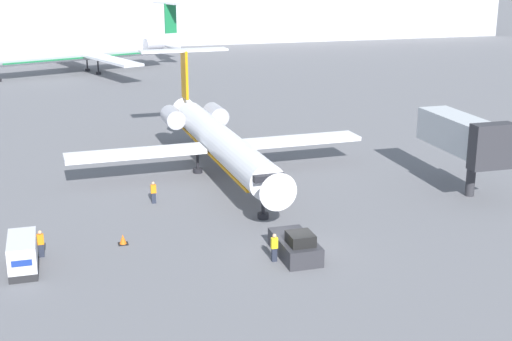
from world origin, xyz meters
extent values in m
plane|color=slate|center=(0.00, 0.00, 0.00)|extent=(600.00, 600.00, 0.00)
cube|color=#B2B2B7|center=(0.00, 120.00, 7.74)|extent=(180.00, 16.00, 15.48)
cylinder|color=white|center=(-0.46, 17.77, 2.92)|extent=(3.41, 23.42, 2.63)
cone|color=white|center=(-0.04, 5.05, 2.92)|extent=(2.70, 2.19, 2.63)
cube|color=black|center=(-0.06, 5.89, 3.38)|extent=(2.25, 0.77, 0.44)
cone|color=white|center=(-0.90, 30.87, 2.92)|extent=(2.46, 2.97, 2.36)
cube|color=orange|center=(-0.46, 17.77, 2.07)|extent=(3.07, 21.08, 0.20)
cube|color=white|center=(6.53, 19.17, 2.33)|extent=(11.53, 3.03, 0.36)
cube|color=white|center=(-7.53, 18.70, 2.33)|extent=(11.53, 3.03, 0.36)
cylinder|color=#ADADB7|center=(1.32, 27.63, 3.25)|extent=(1.88, 3.34, 1.77)
cylinder|color=#ADADB7|center=(-2.90, 27.49, 3.25)|extent=(1.88, 3.34, 1.77)
cube|color=orange|center=(-0.92, 31.45, 6.63)|extent=(0.31, 2.21, 4.79)
cube|color=white|center=(-0.92, 31.45, 9.02)|extent=(8.67, 2.09, 0.20)
cylinder|color=black|center=(-0.10, 7.10, 0.81)|extent=(0.24, 0.24, 1.61)
cylinder|color=black|center=(-0.10, 7.10, 0.20)|extent=(0.80, 0.80, 0.40)
cylinder|color=black|center=(-2.23, 19.47, 0.81)|extent=(0.24, 0.24, 1.61)
cylinder|color=black|center=(-2.23, 19.47, 0.20)|extent=(0.80, 0.80, 0.40)
cylinder|color=black|center=(1.18, 19.59, 0.81)|extent=(0.24, 0.24, 1.61)
cylinder|color=black|center=(1.18, 19.59, 0.20)|extent=(0.80, 0.80, 0.40)
cube|color=#2D2D33|center=(-0.12, 0.24, 0.57)|extent=(2.14, 4.44, 1.15)
cube|color=black|center=(-0.12, -0.74, 1.50)|extent=(1.50, 1.60, 0.70)
cube|color=black|center=(-0.12, 2.37, 0.40)|extent=(1.93, 0.30, 0.69)
cube|color=#232326|center=(-16.16, 2.72, 0.23)|extent=(1.61, 3.73, 0.45)
cube|color=silver|center=(-16.16, 2.72, 1.22)|extent=(1.61, 3.73, 1.54)
cube|color=navy|center=(-16.16, 0.83, 1.22)|extent=(1.13, 0.04, 0.36)
cube|color=#232838|center=(-1.61, -0.22, 0.43)|extent=(0.32, 0.20, 0.85)
cube|color=yellow|center=(-1.61, -0.22, 1.19)|extent=(0.40, 0.24, 0.68)
sphere|color=tan|center=(-1.61, -0.22, 1.66)|extent=(0.25, 0.25, 0.25)
cube|color=#232838|center=(-7.03, 12.57, 0.41)|extent=(0.32, 0.20, 0.81)
cube|color=orange|center=(-7.03, 12.57, 1.13)|extent=(0.40, 0.24, 0.64)
sphere|color=tan|center=(-7.03, 12.57, 1.57)|extent=(0.24, 0.24, 0.24)
cube|color=#232838|center=(-15.15, 4.43, 0.42)|extent=(0.32, 0.20, 0.83)
cube|color=orange|center=(-15.15, 4.43, 1.16)|extent=(0.40, 0.24, 0.66)
sphere|color=tan|center=(-15.15, 4.43, 1.62)|extent=(0.24, 0.24, 0.24)
cube|color=black|center=(-10.13, 5.10, 0.02)|extent=(0.63, 0.63, 0.04)
cone|color=orange|center=(-10.13, 5.10, 0.35)|extent=(0.45, 0.45, 0.62)
cylinder|color=silver|center=(-8.87, 79.10, 3.80)|extent=(27.62, 12.66, 3.34)
cone|color=silver|center=(6.11, 84.48, 3.80)|extent=(4.47, 4.07, 3.01)
cube|color=#19723F|center=(-8.87, 79.10, 2.71)|extent=(24.86, 11.40, 0.20)
cube|color=silver|center=(-4.51, 71.15, 3.05)|extent=(7.94, 14.80, 0.36)
cube|color=silver|center=(-10.57, 88.01, 3.05)|extent=(7.94, 14.80, 0.36)
cylinder|color=#ADADB7|center=(3.13, 80.68, 4.22)|extent=(3.50, 2.90, 2.00)
cylinder|color=#ADADB7|center=(1.39, 85.52, 4.22)|extent=(3.50, 2.90, 2.00)
cube|color=#19723F|center=(6.80, 84.73, 7.97)|extent=(2.15, 0.97, 5.00)
cube|color=silver|center=(6.80, 84.73, 10.47)|extent=(4.74, 9.08, 0.20)
cylinder|color=black|center=(-7.71, 81.82, 1.06)|extent=(0.24, 0.24, 2.13)
cylinder|color=black|center=(-7.71, 81.82, 0.20)|extent=(0.80, 0.80, 0.40)
cylinder|color=black|center=(-6.25, 77.74, 1.06)|extent=(0.24, 0.24, 2.13)
cylinder|color=black|center=(-6.25, 77.74, 0.20)|extent=(0.80, 0.80, 0.40)
cylinder|color=#2D2D33|center=(16.75, 7.51, 1.60)|extent=(0.70, 0.70, 3.20)
cube|color=#B2B7BC|center=(16.75, 9.94, 4.50)|extent=(2.60, 8.10, 2.60)
cube|color=#2D2D33|center=(16.75, 5.29, 4.50)|extent=(3.20, 1.20, 3.38)
camera|label=1|loc=(-13.83, -38.18, 17.57)|focal=50.00mm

